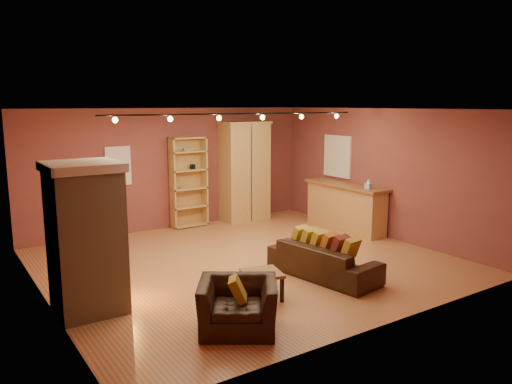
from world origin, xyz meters
TOP-DOWN VIEW (x-y plane):
  - floor at (0.00, 0.00)m, footprint 7.00×7.00m
  - ceiling at (0.00, 0.00)m, footprint 7.00×7.00m
  - back_wall at (0.00, 3.25)m, footprint 7.00×0.02m
  - left_wall at (-3.50, 0.00)m, footprint 0.02×6.50m
  - right_wall at (3.50, 0.00)m, footprint 0.02×6.50m
  - fireplace at (-3.04, -0.60)m, footprint 1.01×0.98m
  - back_window at (-1.30, 3.23)m, footprint 0.56×0.04m
  - bookcase at (0.32, 3.14)m, footprint 0.87×0.34m
  - armoire at (1.79, 2.94)m, footprint 1.21×0.69m
  - bar_counter at (3.20, 0.80)m, footprint 0.61×2.25m
  - tissue_box at (3.15, 0.06)m, footprint 0.14×0.14m
  - right_window at (3.47, 1.40)m, footprint 0.05×0.90m
  - loveseat at (0.64, -1.38)m, footprint 0.87×2.03m
  - armchair at (-1.62, -2.28)m, footprint 1.19×1.10m
  - coffee_table at (-0.76, -1.59)m, footprint 0.67×0.67m
  - track_rail at (0.00, 0.20)m, footprint 5.20×0.09m

SIDE VIEW (x-z plane):
  - floor at x=0.00m, z-range 0.00..0.00m
  - coffee_table at x=-0.76m, z-range 0.15..0.57m
  - loveseat at x=0.64m, z-range 0.00..0.80m
  - armchair at x=-1.62m, z-range 0.00..0.88m
  - bar_counter at x=3.20m, z-range 0.01..1.09m
  - fireplace at x=-3.04m, z-range 0.00..2.12m
  - bookcase at x=0.32m, z-range 0.02..2.15m
  - tissue_box at x=3.15m, z-range 1.06..1.28m
  - armoire at x=1.79m, z-range 0.00..2.47m
  - back_wall at x=0.00m, z-range 0.00..2.80m
  - left_wall at x=-3.50m, z-range 0.00..2.80m
  - right_wall at x=3.50m, z-range 0.00..2.80m
  - back_window at x=-1.30m, z-range 1.12..1.98m
  - right_window at x=3.47m, z-range 1.15..2.15m
  - track_rail at x=0.00m, z-range 2.62..2.75m
  - ceiling at x=0.00m, z-range 2.80..2.80m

